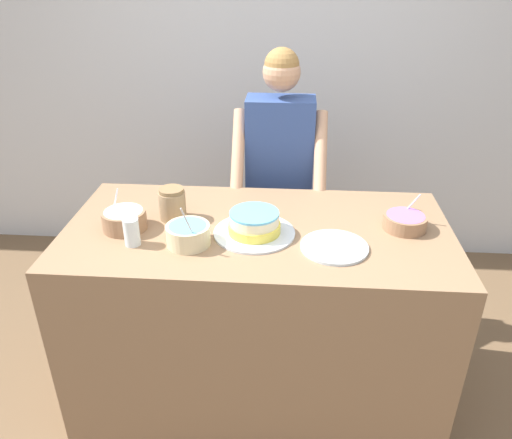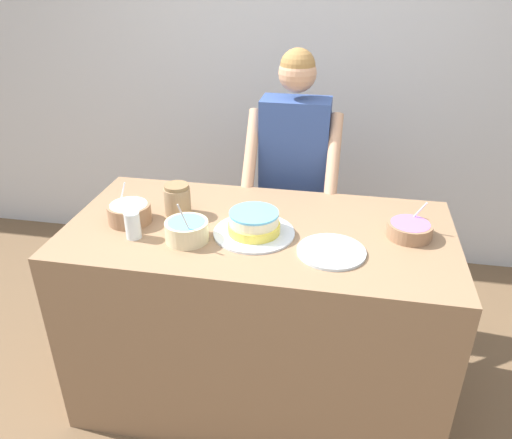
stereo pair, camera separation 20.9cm
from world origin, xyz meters
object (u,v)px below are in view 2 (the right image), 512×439
Objects in this scene: drinking_glass at (133,225)px; ceramic_plate at (331,251)px; person_baker at (294,168)px; stoneware_jar at (177,200)px; frosting_bowl_purple at (410,229)px; frosting_bowl_blue at (187,230)px; cake at (254,225)px; frosting_bowl_white at (129,212)px.

drinking_glass reaches higher than ceramic_plate.
drinking_glass is at bearing -124.28° from person_baker.
person_baker is 0.75m from stoneware_jar.
frosting_bowl_purple is 0.92m from frosting_bowl_blue.
person_baker reaches higher than drinking_glass.
frosting_bowl_purple is (0.56, -0.61, 0.01)m from person_baker.
cake is 1.74× the size of frosting_bowl_blue.
person_baker reaches higher than frosting_bowl_purple.
frosting_bowl_white is at bearing 179.32° from cake.
frosting_bowl_white reaches higher than stoneware_jar.
drinking_glass is 0.43× the size of ceramic_plate.
frosting_bowl_blue is at bearing 5.04° from drinking_glass.
frosting_bowl_white is 1.62× the size of drinking_glass.
drinking_glass is (-0.49, -0.12, 0.01)m from cake.
frosting_bowl_blue is 0.25m from stoneware_jar.
drinking_glass is at bearing -168.90° from frosting_bowl_purple.
stoneware_jar is (-1.01, 0.02, 0.04)m from frosting_bowl_purple.
ceramic_plate is (0.89, -0.10, -0.04)m from frosting_bowl_white.
frosting_bowl_purple is 1.20m from frosting_bowl_white.
drinking_glass is at bearing -165.77° from cake.
ceramic_plate is (0.81, 0.03, -0.05)m from drinking_glass.
cake is 0.65m from frosting_bowl_purple.
frosting_bowl_purple reaches higher than cake.
cake is at bearing 14.23° from drinking_glass.
stoneware_jar is at bearing 179.00° from frosting_bowl_purple.
cake is at bearing -17.23° from stoneware_jar.
stoneware_jar is (0.19, 0.11, 0.03)m from frosting_bowl_white.
cake is 1.83× the size of frosting_bowl_white.
frosting_bowl_blue is (-0.34, -0.81, 0.02)m from person_baker.
frosting_bowl_white is (-1.20, -0.09, 0.01)m from frosting_bowl_purple.
person_baker reaches higher than frosting_bowl_blue.
stoneware_jar is at bearing 30.38° from frosting_bowl_white.
person_baker is 5.83× the size of ceramic_plate.
stoneware_jar reaches higher than frosting_bowl_purple.
frosting_bowl_purple reaches higher than drinking_glass.
frosting_bowl_white is at bearing 119.08° from drinking_glass.
drinking_glass reaches higher than cake.
frosting_bowl_blue is 0.73× the size of ceramic_plate.
frosting_bowl_white is at bearing 159.74° from frosting_bowl_blue.
frosting_bowl_blue is at bearing -179.07° from ceramic_plate.
person_baker is 13.71× the size of drinking_glass.
frosting_bowl_blue reaches higher than drinking_glass.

